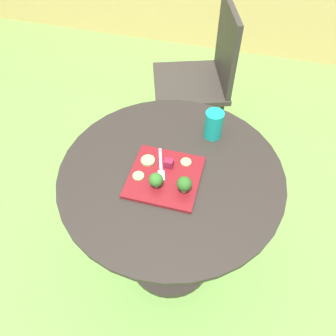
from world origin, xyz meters
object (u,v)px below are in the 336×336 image
drinking_glass (213,126)px  fork (161,167)px  salad_plate (165,177)px  patio_chair (205,70)px

drinking_glass → fork: 0.28m
salad_plate → fork: 0.04m
salad_plate → drinking_glass: 0.30m
patio_chair → fork: size_ratio=5.93×
patio_chair → salad_plate: 1.04m
salad_plate → drinking_glass: bearing=64.2°
salad_plate → drinking_glass: size_ratio=2.16×
drinking_glass → fork: bearing=-123.2°
patio_chair → drinking_glass: bearing=-78.4°
salad_plate → fork: bearing=125.2°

